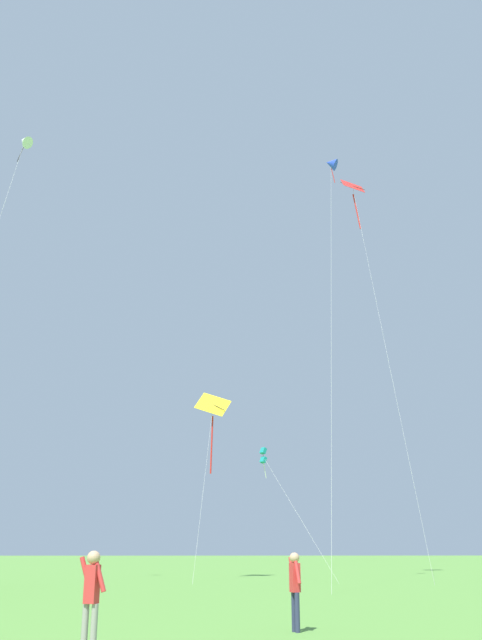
% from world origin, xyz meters
% --- Properties ---
extents(kite_yellow_diamond, '(2.54, 7.27, 12.07)m').
position_xyz_m(kite_yellow_diamond, '(-1.36, 41.45, 9.90)').
color(kite_yellow_diamond, yellow).
rests_on(kite_yellow_diamond, ground_plane).
extents(kite_red_high, '(1.94, 10.96, 30.01)m').
position_xyz_m(kite_red_high, '(9.62, 43.45, 27.67)').
color(kite_red_high, red).
rests_on(kite_red_high, ground_plane).
extents(kite_blue_delta, '(3.37, 11.47, 27.34)m').
position_xyz_m(kite_blue_delta, '(6.55, 36.45, 26.70)').
color(kite_blue_delta, blue).
rests_on(kite_blue_delta, ground_plane).
extents(kite_white_distant, '(1.23, 10.44, 26.74)m').
position_xyz_m(kite_white_distant, '(-13.36, 33.43, 26.09)').
color(kite_white_distant, white).
rests_on(kite_white_distant, ground_plane).
extents(kite_teal_box, '(3.98, 5.92, 8.16)m').
position_xyz_m(kite_teal_box, '(2.06, 40.98, 7.52)').
color(kite_teal_box, teal).
rests_on(kite_teal_box, ground_plane).
extents(person_with_spool, '(0.56, 0.28, 1.76)m').
position_xyz_m(person_with_spool, '(-3.22, 8.34, 1.06)').
color(person_with_spool, gray).
rests_on(person_with_spool, ground_plane).
extents(person_foreground_watcher, '(0.26, 0.55, 1.71)m').
position_xyz_m(person_foreground_watcher, '(0.82, 12.05, 1.03)').
color(person_foreground_watcher, '#2D3351').
rests_on(person_foreground_watcher, ground_plane).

